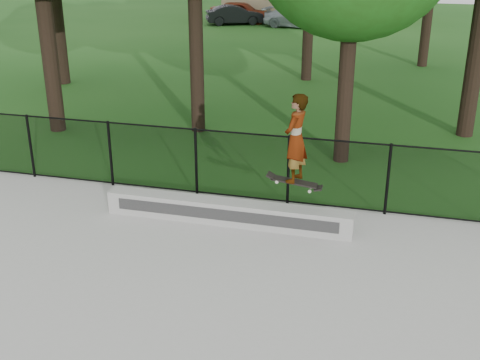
{
  "coord_description": "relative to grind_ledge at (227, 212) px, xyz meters",
  "views": [
    {
      "loc": [
        3.97,
        -5.5,
        5.27
      ],
      "look_at": [
        1.42,
        4.2,
        1.2
      ],
      "focal_mm": 45.0,
      "sensor_mm": 36.0,
      "label": 1
    }
  ],
  "objects": [
    {
      "name": "car_a",
      "position": [
        -7.31,
        29.03,
        0.4
      ],
      "size": [
        4.03,
        1.67,
        1.38
      ],
      "primitive_type": "imported",
      "rotation": [
        0.0,
        0.0,
        1.58
      ],
      "color": "maroon",
      "rests_on": "ground"
    },
    {
      "name": "skater_airborne",
      "position": [
        1.34,
        -0.24,
        1.66
      ],
      "size": [
        0.84,
        0.66,
        1.75
      ],
      "color": "black",
      "rests_on": "ground"
    },
    {
      "name": "car_c",
      "position": [
        -3.44,
        27.76,
        0.3
      ],
      "size": [
        3.96,
        2.22,
        1.18
      ],
      "primitive_type": "imported",
      "rotation": [
        0.0,
        0.0,
        1.41
      ],
      "color": "#9AA6AE",
      "rests_on": "ground"
    },
    {
      "name": "car_b",
      "position": [
        -7.47,
        28.11,
        0.32
      ],
      "size": [
        3.57,
        2.55,
        1.21
      ],
      "primitive_type": "imported",
      "rotation": [
        0.0,
        0.0,
        2.0
      ],
      "color": "black",
      "rests_on": "ground"
    },
    {
      "name": "chainlink_fence",
      "position": [
        -1.03,
        1.2,
        0.52
      ],
      "size": [
        16.06,
        0.06,
        1.5
      ],
      "color": "black",
      "rests_on": "concrete_slab"
    },
    {
      "name": "grind_ledge",
      "position": [
        0.0,
        0.0,
        0.0
      ],
      "size": [
        4.88,
        0.4,
        0.46
      ],
      "primitive_type": "cube",
      "color": "#A3A39E",
      "rests_on": "concrete_slab"
    }
  ]
}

